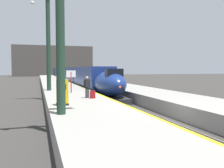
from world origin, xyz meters
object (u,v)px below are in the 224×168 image
object	(u,v)px
station_column_mid	(48,34)
passenger_near_edge	(87,85)
departure_info_board	(71,77)
highspeed_train_main	(69,75)
rolling_suitcase	(93,94)
station_column_near	(61,5)
ticket_machine_yellow	(62,93)

from	to	relation	value
station_column_mid	passenger_near_edge	bearing A→B (deg)	-71.75
station_column_mid	departure_info_board	distance (m)	5.68
highspeed_train_main	departure_info_board	world-z (taller)	highspeed_train_main
rolling_suitcase	departure_info_board	distance (m)	5.44
station_column_mid	rolling_suitcase	xyz separation A→B (m)	(2.90, -8.21, -5.63)
highspeed_train_main	station_column_mid	world-z (taller)	station_column_mid
station_column_near	station_column_mid	world-z (taller)	station_column_mid
highspeed_train_main	passenger_near_edge	size ratio (longest dim) A/B	44.53
station_column_near	ticket_machine_yellow	bearing A→B (deg)	84.67
station_column_near	rolling_suitcase	bearing A→B (deg)	64.67
station_column_near	passenger_near_edge	size ratio (longest dim) A/B	5.19
passenger_near_edge	rolling_suitcase	bearing A→B (deg)	-51.81
station_column_mid	passenger_near_edge	distance (m)	9.57
rolling_suitcase	ticket_machine_yellow	xyz separation A→B (m)	(-2.55, -2.88, 0.44)
ticket_machine_yellow	station_column_mid	bearing A→B (deg)	91.81
rolling_suitcase	station_column_near	bearing A→B (deg)	-115.33
highspeed_train_main	passenger_near_edge	xyz separation A→B (m)	(-3.33, -38.63, 0.07)
passenger_near_edge	station_column_near	bearing A→B (deg)	-111.29
station_column_near	departure_info_board	xyz separation A→B (m)	(1.88, 11.23, -3.89)
station_column_near	ticket_machine_yellow	world-z (taller)	station_column_near
highspeed_train_main	rolling_suitcase	xyz separation A→B (m)	(-3.00, -39.06, -0.62)
passenger_near_edge	ticket_machine_yellow	bearing A→B (deg)	-123.82
station_column_mid	departure_info_board	world-z (taller)	station_column_mid
station_column_mid	rolling_suitcase	world-z (taller)	station_column_mid
rolling_suitcase	ticket_machine_yellow	size ratio (longest dim) A/B	0.61
rolling_suitcase	departure_info_board	size ratio (longest dim) A/B	0.46
station_column_near	ticket_machine_yellow	size ratio (longest dim) A/B	5.49
rolling_suitcase	departure_info_board	xyz separation A→B (m)	(-0.96, 5.22, 1.20)
rolling_suitcase	ticket_machine_yellow	distance (m)	3.87
rolling_suitcase	ticket_machine_yellow	bearing A→B (deg)	-131.54
highspeed_train_main	ticket_machine_yellow	bearing A→B (deg)	-97.54
passenger_near_edge	station_column_mid	bearing A→B (deg)	108.25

